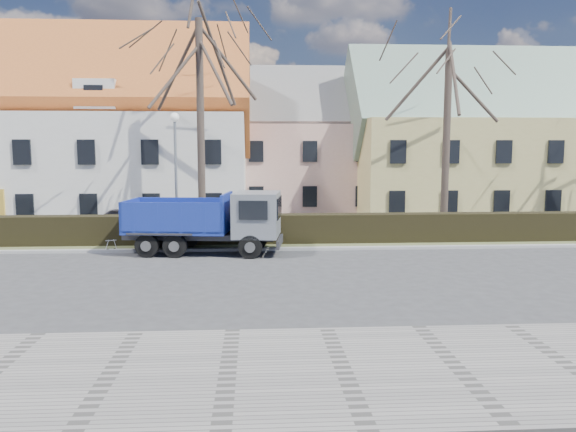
{
  "coord_description": "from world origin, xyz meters",
  "views": [
    {
      "loc": [
        0.53,
        -18.81,
        4.32
      ],
      "look_at": [
        1.88,
        3.5,
        1.6
      ],
      "focal_mm": 35.0,
      "sensor_mm": 36.0,
      "label": 1
    }
  ],
  "objects": [
    {
      "name": "sidewalk_near",
      "position": [
        0.0,
        -8.5,
        0.04
      ],
      "size": [
        80.0,
        5.0,
        0.08
      ],
      "primitive_type": "cube",
      "color": "gray",
      "rests_on": "ground"
    },
    {
      "name": "cart_frame",
      "position": [
        -5.61,
        4.59,
        0.28
      ],
      "size": [
        0.7,
        0.55,
        0.57
      ],
      "primitive_type": null,
      "rotation": [
        0.0,
        0.0,
        0.37
      ],
      "color": "silver",
      "rests_on": "ground"
    },
    {
      "name": "ground",
      "position": [
        0.0,
        0.0,
        0.0
      ],
      "size": [
        120.0,
        120.0,
        0.0
      ],
      "primitive_type": "plane",
      "color": "#38383A"
    },
    {
      "name": "parked_car_a",
      "position": [
        -6.11,
        11.07,
        0.61
      ],
      "size": [
        3.76,
        2.08,
        1.21
      ],
      "primitive_type": "imported",
      "rotation": [
        0.0,
        0.0,
        1.38
      ],
      "color": "#2A2931",
      "rests_on": "ground"
    },
    {
      "name": "building_yellow",
      "position": [
        16.0,
        17.0,
        4.25
      ],
      "size": [
        18.8,
        10.8,
        8.5
      ],
      "primitive_type": null,
      "color": "tan",
      "rests_on": "ground"
    },
    {
      "name": "hedge",
      "position": [
        0.0,
        6.0,
        0.65
      ],
      "size": [
        60.0,
        0.9,
        1.3
      ],
      "primitive_type": "cube",
      "color": "black",
      "rests_on": "ground"
    },
    {
      "name": "streetlight",
      "position": [
        -3.02,
        7.0,
        2.98
      ],
      "size": [
        0.47,
        0.47,
        5.96
      ],
      "primitive_type": null,
      "color": "gray",
      "rests_on": "ground"
    },
    {
      "name": "building_white",
      "position": [
        -13.0,
        16.0,
        4.75
      ],
      "size": [
        26.8,
        10.8,
        9.5
      ],
      "primitive_type": null,
      "color": "silver",
      "rests_on": "ground"
    },
    {
      "name": "tree_2",
      "position": [
        10.0,
        8.5,
        5.5
      ],
      "size": [
        8.0,
        8.0,
        11.0
      ],
      "primitive_type": null,
      "color": "#3C312A",
      "rests_on": "ground"
    },
    {
      "name": "grass_strip",
      "position": [
        0.0,
        6.2,
        0.05
      ],
      "size": [
        80.0,
        3.0,
        0.1
      ],
      "primitive_type": "cube",
      "color": "#4F5831",
      "rests_on": "ground"
    },
    {
      "name": "dump_truck",
      "position": [
        -1.75,
        4.16,
        1.31
      ],
      "size": [
        6.82,
        3.23,
        2.63
      ],
      "primitive_type": null,
      "rotation": [
        0.0,
        0.0,
        -0.12
      ],
      "color": "navy",
      "rests_on": "ground"
    },
    {
      "name": "tree_1",
      "position": [
        -2.0,
        8.5,
        6.33
      ],
      "size": [
        9.2,
        9.2,
        12.65
      ],
      "primitive_type": null,
      "color": "#3C312A",
      "rests_on": "ground"
    },
    {
      "name": "building_pink",
      "position": [
        4.0,
        20.0,
        4.0
      ],
      "size": [
        10.8,
        8.8,
        8.0
      ],
      "primitive_type": null,
      "color": "#D5A496",
      "rests_on": "ground"
    },
    {
      "name": "curb_far",
      "position": [
        0.0,
        4.6,
        0.06
      ],
      "size": [
        80.0,
        0.3,
        0.12
      ],
      "primitive_type": "cube",
      "color": "#9D9C9B",
      "rests_on": "ground"
    }
  ]
}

